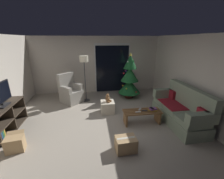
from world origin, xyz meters
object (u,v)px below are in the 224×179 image
(book_stack, at_px, (153,109))
(teddy_bear_chestnut, at_px, (108,98))
(coffee_table, at_px, (142,115))
(ottoman, at_px, (108,107))
(christmas_tree, at_px, (130,78))
(cardboard_box_open_near_shelf, at_px, (15,144))
(couch, at_px, (181,110))
(remote_white, at_px, (138,112))
(cell_phone, at_px, (152,108))
(floor_lamp, at_px, (84,63))
(remote_silver, at_px, (140,109))
(media_shelf, at_px, (4,120))
(television, at_px, (1,95))
(remote_graphite, at_px, (145,111))
(armchair, at_px, (71,92))
(cardboard_box_taped_mid_floor, at_px, (126,144))

(book_stack, relative_size, teddy_bear_chestnut, 0.94)
(coffee_table, bearing_deg, ottoman, 138.95)
(christmas_tree, relative_size, cardboard_box_open_near_shelf, 3.91)
(couch, height_order, cardboard_box_open_near_shelf, couch)
(remote_white, height_order, cell_phone, cell_phone)
(floor_lamp, bearing_deg, remote_silver, -48.32)
(couch, relative_size, cardboard_box_open_near_shelf, 4.09)
(book_stack, relative_size, media_shelf, 0.19)
(couch, height_order, remote_silver, couch)
(remote_silver, distance_m, television, 3.70)
(coffee_table, xyz_separation_m, teddy_bear_chestnut, (-0.92, 0.80, 0.25))
(teddy_bear_chestnut, relative_size, cardboard_box_open_near_shelf, 0.60)
(coffee_table, xyz_separation_m, cell_phone, (0.27, -0.03, 0.22))
(cell_phone, distance_m, media_shelf, 4.00)
(remote_graphite, distance_m, floor_lamp, 2.82)
(floor_lamp, distance_m, ottoman, 1.88)
(remote_graphite, relative_size, book_stack, 0.58)
(christmas_tree, xyz_separation_m, floor_lamp, (-1.80, -0.13, 0.67))
(television, bearing_deg, remote_silver, -0.48)
(remote_graphite, height_order, remote_white, same)
(book_stack, xyz_separation_m, television, (-3.99, 0.14, 0.61))
(remote_white, distance_m, armchair, 2.88)
(remote_white, height_order, armchair, armchair)
(teddy_bear_chestnut, bearing_deg, couch, -23.87)
(couch, relative_size, book_stack, 7.31)
(floor_lamp, bearing_deg, remote_graphite, -48.25)
(cell_phone, xyz_separation_m, floor_lamp, (-1.94, 1.95, 1.02))
(couch, xyz_separation_m, book_stack, (-0.83, 0.09, 0.03))
(remote_white, height_order, television, television)
(television, xyz_separation_m, ottoman, (2.76, 0.68, -0.85))
(cardboard_box_open_near_shelf, height_order, cardboard_box_taped_mid_floor, cardboard_box_open_near_shelf)
(remote_white, height_order, cardboard_box_taped_mid_floor, remote_white)
(remote_graphite, distance_m, cell_phone, 0.22)
(couch, bearing_deg, cardboard_box_taped_mid_floor, -153.05)
(television, bearing_deg, coffee_table, -1.93)
(christmas_tree, bearing_deg, remote_white, -97.54)
(remote_white, relative_size, cell_phone, 1.08)
(remote_white, xyz_separation_m, teddy_bear_chestnut, (-0.77, 0.87, 0.10))
(ottoman, bearing_deg, floor_lamp, 123.71)
(remote_graphite, distance_m, media_shelf, 3.78)
(teddy_bear_chestnut, bearing_deg, cell_phone, -34.86)
(book_stack, bearing_deg, floor_lamp, 135.41)
(cell_phone, bearing_deg, couch, -21.67)
(couch, relative_size, ottoman, 4.45)
(remote_silver, distance_m, christmas_tree, 2.01)
(remote_silver, bearing_deg, armchair, -0.20)
(cell_phone, height_order, television, television)
(television, height_order, teddy_bear_chestnut, television)
(media_shelf, bearing_deg, floor_lamp, 42.13)
(coffee_table, distance_m, floor_lamp, 2.83)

